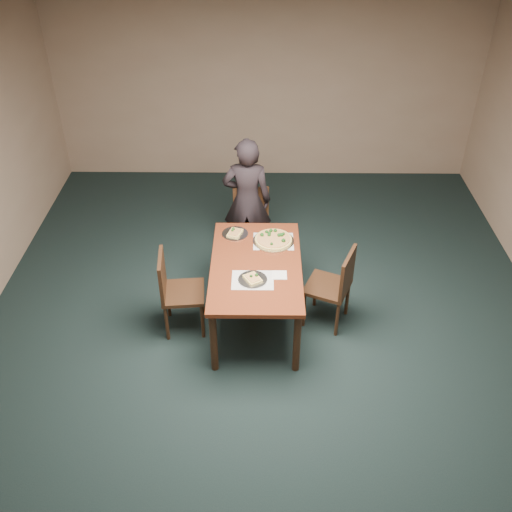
{
  "coord_description": "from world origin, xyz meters",
  "views": [
    {
      "loc": [
        -0.06,
        -3.86,
        4.15
      ],
      "look_at": [
        -0.11,
        0.66,
        0.85
      ],
      "focal_mm": 40.0,
      "sensor_mm": 36.0,
      "label": 1
    }
  ],
  "objects_px": {
    "slice_plate_near": "(253,279)",
    "slice_plate_far": "(235,233)",
    "pizza_pan": "(273,239)",
    "chair_right": "(335,284)",
    "diner": "(247,201)",
    "dining_table": "(256,271)",
    "chair_far": "(252,222)",
    "chair_left": "(175,288)"
  },
  "relations": [
    {
      "from": "chair_right",
      "to": "pizza_pan",
      "type": "bearing_deg",
      "value": -99.96
    },
    {
      "from": "dining_table",
      "to": "chair_right",
      "type": "xyz_separation_m",
      "value": [
        0.81,
        -0.01,
        -0.14
      ]
    },
    {
      "from": "chair_far",
      "to": "slice_plate_far",
      "type": "distance_m",
      "value": 0.68
    },
    {
      "from": "diner",
      "to": "dining_table",
      "type": "bearing_deg",
      "value": 97.97
    },
    {
      "from": "dining_table",
      "to": "diner",
      "type": "bearing_deg",
      "value": 95.61
    },
    {
      "from": "chair_left",
      "to": "diner",
      "type": "xyz_separation_m",
      "value": [
        0.7,
        1.29,
        0.26
      ]
    },
    {
      "from": "pizza_pan",
      "to": "slice_plate_far",
      "type": "height_order",
      "value": "pizza_pan"
    },
    {
      "from": "dining_table",
      "to": "slice_plate_near",
      "type": "xyz_separation_m",
      "value": [
        -0.03,
        -0.25,
        0.11
      ]
    },
    {
      "from": "dining_table",
      "to": "chair_far",
      "type": "relative_size",
      "value": 1.65
    },
    {
      "from": "slice_plate_near",
      "to": "slice_plate_far",
      "type": "distance_m",
      "value": 0.81
    },
    {
      "from": "chair_far",
      "to": "chair_right",
      "type": "xyz_separation_m",
      "value": [
        0.86,
        -1.15,
        0.0
      ]
    },
    {
      "from": "dining_table",
      "to": "pizza_pan",
      "type": "distance_m",
      "value": 0.45
    },
    {
      "from": "chair_right",
      "to": "pizza_pan",
      "type": "distance_m",
      "value": 0.79
    },
    {
      "from": "diner",
      "to": "pizza_pan",
      "type": "distance_m",
      "value": 0.84
    },
    {
      "from": "pizza_pan",
      "to": "slice_plate_far",
      "type": "xyz_separation_m",
      "value": [
        -0.41,
        0.13,
        -0.01
      ]
    },
    {
      "from": "chair_left",
      "to": "pizza_pan",
      "type": "distance_m",
      "value": 1.14
    },
    {
      "from": "chair_right",
      "to": "diner",
      "type": "xyz_separation_m",
      "value": [
        -0.92,
        1.2,
        0.26
      ]
    },
    {
      "from": "chair_left",
      "to": "slice_plate_near",
      "type": "height_order",
      "value": "chair_left"
    },
    {
      "from": "pizza_pan",
      "to": "slice_plate_near",
      "type": "height_order",
      "value": "pizza_pan"
    },
    {
      "from": "chair_far",
      "to": "slice_plate_far",
      "type": "xyz_separation_m",
      "value": [
        -0.17,
        -0.61,
        0.25
      ]
    },
    {
      "from": "chair_left",
      "to": "pizza_pan",
      "type": "relative_size",
      "value": 2.11
    },
    {
      "from": "chair_far",
      "to": "chair_left",
      "type": "relative_size",
      "value": 1.0
    },
    {
      "from": "slice_plate_far",
      "to": "chair_left",
      "type": "bearing_deg",
      "value": -132.62
    },
    {
      "from": "chair_left",
      "to": "slice_plate_near",
      "type": "relative_size",
      "value": 3.25
    },
    {
      "from": "slice_plate_far",
      "to": "chair_right",
      "type": "bearing_deg",
      "value": -27.58
    },
    {
      "from": "chair_far",
      "to": "slice_plate_far",
      "type": "bearing_deg",
      "value": -113.43
    },
    {
      "from": "diner",
      "to": "pizza_pan",
      "type": "relative_size",
      "value": 3.6
    },
    {
      "from": "pizza_pan",
      "to": "slice_plate_far",
      "type": "bearing_deg",
      "value": 162.42
    },
    {
      "from": "dining_table",
      "to": "diner",
      "type": "xyz_separation_m",
      "value": [
        -0.12,
        1.19,
        0.12
      ]
    },
    {
      "from": "diner",
      "to": "slice_plate_near",
      "type": "distance_m",
      "value": 1.45
    },
    {
      "from": "diner",
      "to": "slice_plate_far",
      "type": "bearing_deg",
      "value": 82.53
    },
    {
      "from": "chair_right",
      "to": "chair_left",
      "type": "bearing_deg",
      "value": -63.42
    },
    {
      "from": "chair_right",
      "to": "dining_table",
      "type": "bearing_deg",
      "value": -67.36
    },
    {
      "from": "dining_table",
      "to": "slice_plate_near",
      "type": "bearing_deg",
      "value": -96.44
    },
    {
      "from": "dining_table",
      "to": "chair_far",
      "type": "bearing_deg",
      "value": 92.92
    },
    {
      "from": "dining_table",
      "to": "slice_plate_far",
      "type": "relative_size",
      "value": 5.36
    },
    {
      "from": "pizza_pan",
      "to": "slice_plate_far",
      "type": "relative_size",
      "value": 1.54
    },
    {
      "from": "dining_table",
      "to": "slice_plate_near",
      "type": "relative_size",
      "value": 5.36
    },
    {
      "from": "chair_left",
      "to": "diner",
      "type": "distance_m",
      "value": 1.49
    },
    {
      "from": "dining_table",
      "to": "chair_right",
      "type": "relative_size",
      "value": 1.65
    },
    {
      "from": "chair_far",
      "to": "chair_right",
      "type": "height_order",
      "value": "same"
    },
    {
      "from": "chair_left",
      "to": "slice_plate_far",
      "type": "distance_m",
      "value": 0.89
    }
  ]
}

